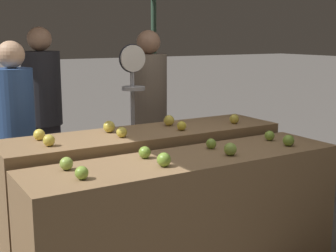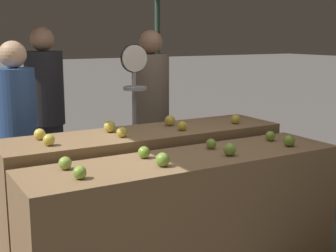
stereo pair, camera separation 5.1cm
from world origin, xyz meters
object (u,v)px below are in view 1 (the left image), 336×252
Objects in this scene: produce_scale at (133,97)px; person_vendor_at_scale at (149,106)px; person_customer_right at (15,127)px; person_customer_left at (43,104)px.

produce_scale is 0.93× the size of person_vendor_at_scale.
produce_scale is 0.98× the size of person_customer_right.
person_customer_right is (-0.96, 0.18, -0.19)m from produce_scale.
person_customer_left is (-0.88, 0.54, 0.01)m from person_vendor_at_scale.
produce_scale is 1.04m from person_customer_left.
produce_scale is 0.50m from person_vendor_at_scale.
produce_scale is at bearing -177.58° from person_customer_right.
produce_scale is at bearing 112.75° from person_customer_left.
person_customer_left is 0.82m from person_customer_right.
person_customer_left is at bearing -108.42° from person_customer_right.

